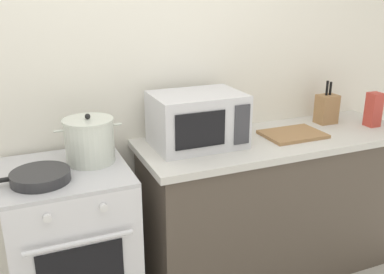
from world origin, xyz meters
TOP-DOWN VIEW (x-y plane):
  - back_wall at (0.30, 0.97)m, footprint 4.40×0.10m
  - lower_cabinet_right at (0.90, 0.62)m, footprint 1.64×0.56m
  - countertop_right at (0.90, 0.62)m, footprint 1.70×0.60m
  - stove at (-0.35, 0.60)m, footprint 0.60×0.64m
  - stock_pot at (-0.21, 0.66)m, footprint 0.34×0.25m
  - frying_pan at (-0.48, 0.50)m, footprint 0.47×0.27m
  - microwave at (0.39, 0.68)m, footprint 0.50×0.37m
  - cutting_board at (0.99, 0.60)m, footprint 0.36×0.26m
  - knife_block at (1.35, 0.74)m, footprint 0.13×0.10m
  - pasta_box at (1.58, 0.57)m, footprint 0.08×0.08m

SIDE VIEW (x-z plane):
  - lower_cabinet_right at x=0.90m, z-range 0.00..0.88m
  - stove at x=-0.35m, z-range 0.00..0.92m
  - countertop_right at x=0.90m, z-range 0.88..0.92m
  - cutting_board at x=0.99m, z-range 0.92..0.94m
  - frying_pan at x=-0.48m, z-range 0.92..0.97m
  - knife_block at x=1.35m, z-range 0.88..1.16m
  - pasta_box at x=1.58m, z-range 0.92..1.14m
  - stock_pot at x=-0.21m, z-range 0.91..1.16m
  - microwave at x=0.39m, z-range 0.92..1.22m
  - back_wall at x=0.30m, z-range 0.00..2.50m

